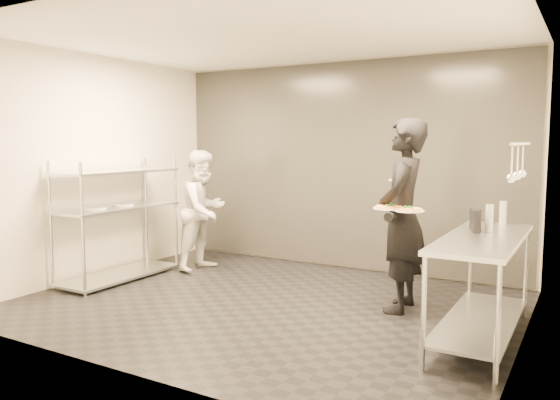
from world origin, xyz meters
The scene contains 13 objects.
room_shell centered at (0.00, 1.18, 1.40)m, with size 5.00×4.00×2.80m.
pass_rack centered at (-2.15, 0.00, 0.77)m, with size 0.60×1.60×1.50m.
prep_counter centered at (2.18, 0.00, 0.63)m, with size 0.60×1.80×0.92m.
utensil_rail centered at (2.43, 0.00, 1.55)m, with size 0.07×1.20×0.31m.
waiter centered at (1.31, 0.52, 0.97)m, with size 0.71×0.47×1.95m, color black.
chef centered at (-1.55, 0.95, 0.80)m, with size 0.78×0.61×1.60m, color silver.
pizza_plate_near centered at (1.23, 0.34, 1.07)m, with size 0.31×0.31×0.05m.
pizza_plate_far centered at (1.44, 0.31, 1.07)m, with size 0.29×0.29×0.05m.
salad_plate centered at (1.19, 0.84, 1.33)m, with size 0.26×0.26×0.07m.
pos_monitor centered at (2.06, 0.25, 1.02)m, with size 0.05×0.27×0.20m, color black.
bottle_green centered at (2.17, 0.30, 1.04)m, with size 0.07×0.07×0.24m, color gray.
bottle_clear centered at (2.22, 0.80, 1.03)m, with size 0.07×0.07×0.23m, color gray.
bottle_dark centered at (2.09, 0.23, 1.02)m, with size 0.06×0.06×0.20m, color black.
Camera 1 is at (2.97, -4.81, 1.72)m, focal length 35.00 mm.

